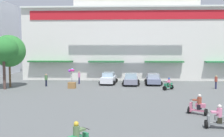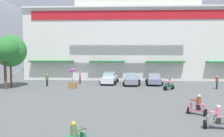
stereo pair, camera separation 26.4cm
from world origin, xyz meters
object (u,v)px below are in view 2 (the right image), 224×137
parked_car_0 (109,78)px  plaza_tree_0 (4,49)px  scooter_rider_6 (216,119)px  pedestrian_0 (80,77)px  plaza_tree_2 (10,51)px  pedestrian_2 (47,79)px  parked_car_2 (154,79)px  parked_car_1 (132,79)px  balloon_vendor_cart (73,81)px  scooter_rider_4 (169,85)px  scooter_rider_7 (197,106)px  pedestrian_1 (217,81)px

parked_car_0 → plaza_tree_0: bearing=-156.7°
scooter_rider_6 → pedestrian_0: size_ratio=0.89×
plaza_tree_2 → pedestrian_2: plaza_tree_2 is taller
pedestrian_0 → pedestrian_2: (-3.85, -2.41, -0.08)m
parked_car_2 → pedestrian_2: size_ratio=2.54×
parked_car_2 → parked_car_0: bearing=177.4°
plaza_tree_0 → parked_car_2: plaza_tree_0 is taller
parked_car_1 → pedestrian_0: (-7.07, 0.65, 0.23)m
plaza_tree_0 → balloon_vendor_cart: size_ratio=2.56×
plaza_tree_2 → parked_car_2: plaza_tree_2 is taller
scooter_rider_4 → balloon_vendor_cart: size_ratio=0.60×
plaza_tree_2 → scooter_rider_7: 23.66m
parked_car_0 → pedestrian_2: pedestrian_2 is taller
plaza_tree_0 → balloon_vendor_cart: plaza_tree_0 is taller
scooter_rider_7 → parked_car_1: bearing=107.0°
parked_car_0 → balloon_vendor_cart: 5.90m
scooter_rider_4 → pedestrian_1: 5.89m
scooter_rider_6 → scooter_rider_7: size_ratio=0.98×
scooter_rider_6 → plaza_tree_0: bearing=144.9°
parked_car_2 → pedestrian_2: pedestrian_2 is taller
plaza_tree_0 → pedestrian_0: 10.24m
scooter_rider_4 → pedestrian_1: bearing=9.1°
parked_car_0 → pedestrian_1: bearing=-15.8°
scooter_rider_4 → parked_car_1: bearing=138.2°
parked_car_1 → pedestrian_0: bearing=174.7°
parked_car_2 → scooter_rider_4: scooter_rider_4 is taller
parked_car_0 → parked_car_2: (6.04, -0.28, -0.05)m
pedestrian_2 → parked_car_0: bearing=18.1°
parked_car_2 → plaza_tree_2: bearing=-169.7°
parked_car_2 → scooter_rider_6: 19.10m
scooter_rider_7 → pedestrian_2: size_ratio=0.97×
parked_car_0 → balloon_vendor_cart: balloon_vendor_cart is taller
balloon_vendor_cart → parked_car_2: bearing=20.5°
parked_car_1 → scooter_rider_7: size_ratio=2.67×
pedestrian_0 → balloon_vendor_cart: bearing=-92.9°
pedestrian_2 → pedestrian_1: bearing=-3.1°
parked_car_1 → parked_car_2: (2.99, 0.53, -0.03)m
pedestrian_2 → balloon_vendor_cart: size_ratio=0.66×
parked_car_2 → pedestrian_1: bearing=-25.8°
pedestrian_2 → parked_car_1: bearing=9.2°
parked_car_0 → pedestrian_1: (13.16, -3.72, 0.15)m
parked_car_0 → pedestrian_2: size_ratio=2.72×
parked_car_1 → pedestrian_2: bearing=-170.8°
plaza_tree_2 → pedestrian_0: (8.12, 3.42, -3.55)m
scooter_rider_7 → balloon_vendor_cart: size_ratio=0.64×
plaza_tree_2 → scooter_rider_4: (19.49, -1.07, -3.94)m
plaza_tree_2 → scooter_rider_6: plaza_tree_2 is taller
pedestrian_1 → balloon_vendor_cart: size_ratio=0.67×
scooter_rider_6 → pedestrian_1: size_ratio=0.93×
scooter_rider_6 → parked_car_1: bearing=104.9°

